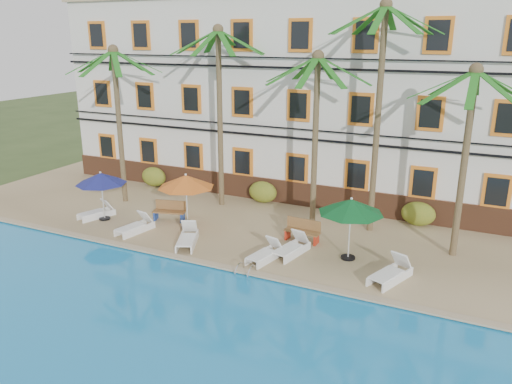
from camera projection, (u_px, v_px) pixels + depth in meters
The scene contains 25 objects.
ground at pixel (199, 256), 19.94m from camera, with size 100.00×100.00×0.00m, color #384C23.
pool_deck at pixel (253, 215), 24.22m from camera, with size 30.00×12.00×0.25m, color tan.
swimming_pool at pixel (67, 350), 13.87m from camera, with size 26.00×12.00×0.20m, color #1B89D0.
pool_coping at pixel (187, 259), 19.08m from camera, with size 30.00×0.35×0.06m, color tan.
hotel_building at pixel (292, 95), 26.94m from camera, with size 25.40×6.44×10.22m.
palm_a at pixel (117, 103), 24.34m from camera, with size 4.51×4.51×7.79m.
palm_b at pixel (219, 94), 23.66m from camera, with size 4.51×4.51×8.71m.
palm_c at pixel (316, 116), 20.97m from camera, with size 4.51×4.51×7.65m.
palm_d at pixel (380, 91), 20.17m from camera, with size 4.51×4.51×9.58m.
palm_e at pixel (468, 135), 18.09m from camera, with size 4.51×4.51×7.30m.
shrub_left at pixel (154, 177), 28.23m from camera, with size 1.50×0.90×1.10m, color #225A19.
shrub_mid at pixel (263, 192), 25.48m from camera, with size 1.50×0.90×1.10m, color #225A19.
shrub_right at pixel (418, 214), 22.37m from camera, with size 1.50×0.90×1.10m, color #225A19.
umbrella_blue at pixel (101, 179), 22.68m from camera, with size 2.31×2.31×2.31m.
umbrella_red at pixel (186, 182), 21.66m from camera, with size 2.50×2.50×2.50m.
umbrella_green at pixel (351, 207), 18.54m from camera, with size 2.48×2.48×2.48m.
lounger_a at pixel (97, 212), 23.45m from camera, with size 1.15×1.80×0.80m.
lounger_b at pixel (135, 226), 21.69m from camera, with size 0.98×1.87×0.84m.
lounger_c at pixel (187, 238), 20.39m from camera, with size 1.37×2.01×0.90m.
lounger_d at pixel (266, 253), 19.01m from camera, with size 0.98×1.82×0.82m.
lounger_e at pixel (292, 247), 19.47m from camera, with size 1.04×1.97×0.88m.
lounger_f at pixel (391, 273), 17.38m from camera, with size 1.34×2.04×0.91m.
bench_left at pixel (170, 210), 23.04m from camera, with size 1.57×0.84×0.93m.
bench_right at pixel (303, 230), 20.70m from camera, with size 1.53×0.57×0.93m.
pool_ladder at pixel (246, 274), 17.96m from camera, with size 0.54×0.74×0.74m.
Camera 1 is at (9.82, -15.55, 8.45)m, focal length 35.00 mm.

